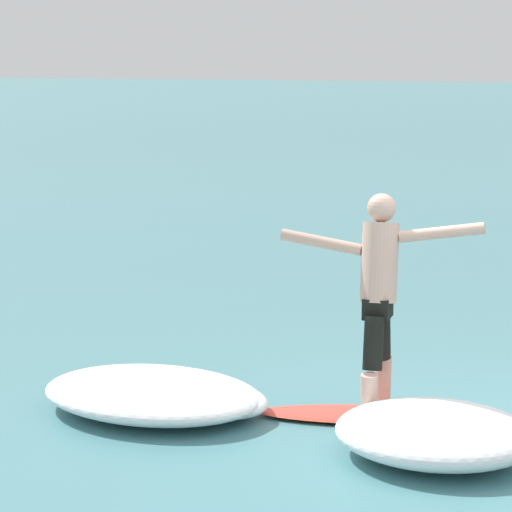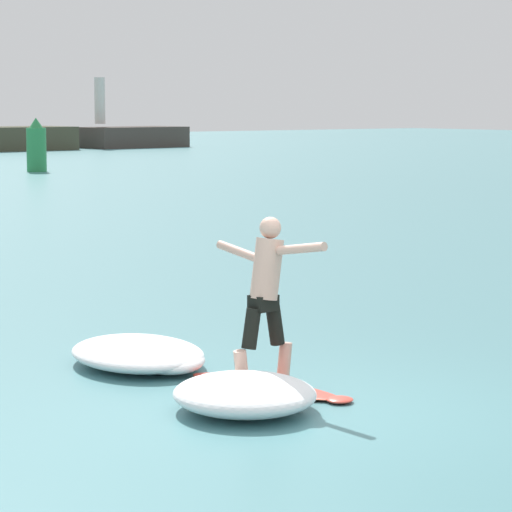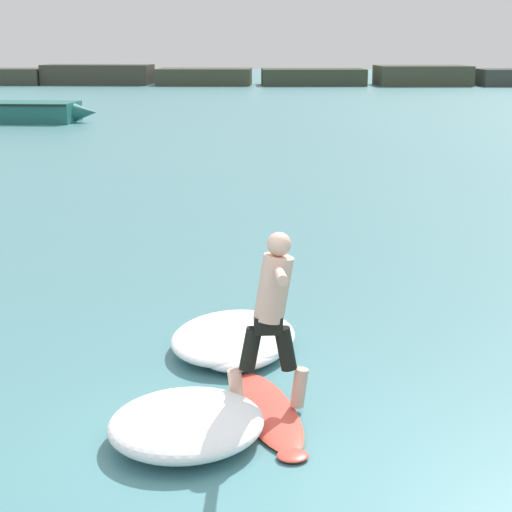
% 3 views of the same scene
% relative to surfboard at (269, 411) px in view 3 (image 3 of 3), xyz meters
% --- Properties ---
extents(ground_plane, '(200.00, 200.00, 0.00)m').
position_rel_surfboard_xyz_m(ground_plane, '(-0.19, -0.82, -0.03)').
color(ground_plane, teal).
extents(rock_jetty_breakwater, '(67.37, 5.27, 4.67)m').
position_rel_surfboard_xyz_m(rock_jetty_breakwater, '(5.31, 61.18, 0.67)').
color(rock_jetty_breakwater, '#404135').
rests_on(rock_jetty_breakwater, ground).
extents(surfboard, '(0.96, 2.02, 0.20)m').
position_rel_surfboard_xyz_m(surfboard, '(0.00, 0.00, 0.00)').
color(surfboard, '#E2493A').
rests_on(surfboard, ground).
extents(surfer, '(0.77, 1.57, 1.69)m').
position_rel_surfboard_xyz_m(surfer, '(0.03, 0.03, 1.01)').
color(surfer, '#D0A28E').
rests_on(surfer, surfboard).
extents(fishing_boat_near_jetty, '(7.11, 2.56, 0.85)m').
position_rel_surfboard_xyz_m(fishing_boat_near_jetty, '(-11.95, 29.14, 0.43)').
color(fishing_boat_near_jetty, '#20635B').
rests_on(fishing_boat_near_jetty, ground).
extents(wave_foam_at_tail, '(1.76, 1.82, 0.33)m').
position_rel_surfboard_xyz_m(wave_foam_at_tail, '(-0.70, -0.58, 0.14)').
color(wave_foam_at_tail, white).
rests_on(wave_foam_at_tail, ground).
extents(wave_foam_at_nose, '(1.65, 2.02, 0.29)m').
position_rel_surfboard_xyz_m(wave_foam_at_nose, '(-0.45, 1.73, 0.11)').
color(wave_foam_at_nose, white).
rests_on(wave_foam_at_nose, ground).
extents(wave_foam_beside, '(1.27, 1.52, 0.24)m').
position_rel_surfboard_xyz_m(wave_foam_beside, '(-0.28, 1.40, 0.09)').
color(wave_foam_beside, white).
rests_on(wave_foam_beside, ground).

